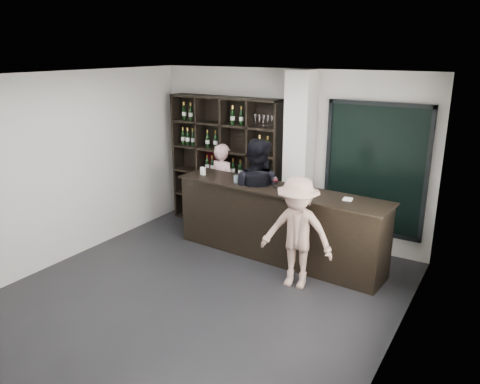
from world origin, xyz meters
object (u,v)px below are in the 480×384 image
Objects in this scene: taster_pink at (223,187)px; customer at (297,233)px; taster_black at (256,196)px; wine_shelf at (225,163)px; tasting_counter at (278,223)px.

taster_pink reaches higher than customer.
taster_pink is 1.15m from taster_black.
wine_shelf is 1.51× the size of taster_pink.
taster_pink is at bearing 141.28° from customer.
wine_shelf reaches higher than taster_black.
taster_black reaches higher than customer.
taster_black is (1.05, -0.72, -0.27)m from wine_shelf.
taster_black is (1.00, -0.55, 0.14)m from taster_pink.
customer is (0.64, -0.70, 0.21)m from tasting_counter.
tasting_counter is at bearing -28.52° from wine_shelf.
taster_pink is at bearing -31.99° from taster_black.
tasting_counter is 0.58m from taster_black.
taster_pink is 0.85× the size of taster_black.
wine_shelf is at bearing 155.47° from tasting_counter.
wine_shelf reaches higher than taster_pink.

